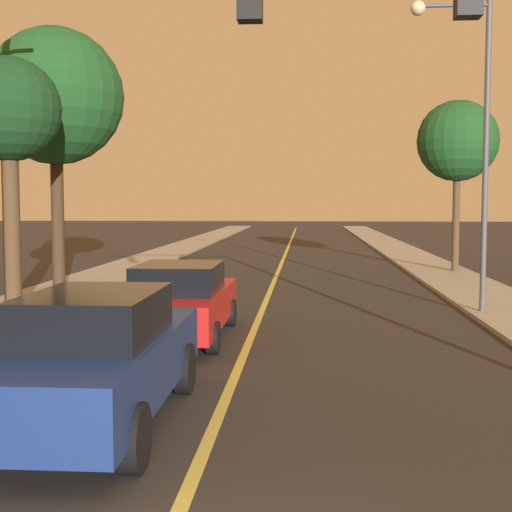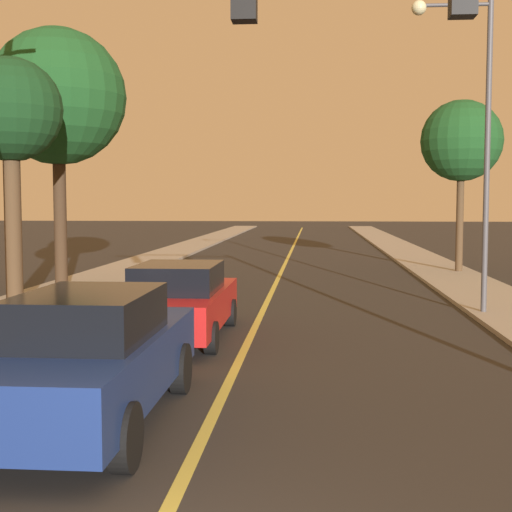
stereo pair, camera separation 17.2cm
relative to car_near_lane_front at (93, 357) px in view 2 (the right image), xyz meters
The scene contains 10 objects.
road_surface 31.76m from the car_near_lane_front, 87.39° to the left, with size 10.33×80.00×0.01m.
sidewalk_left 32.11m from the car_near_lane_front, 98.90° to the left, with size 2.50×80.00×0.12m.
sidewalk_right 32.68m from the car_near_lane_front, 76.08° to the left, with size 2.50×80.00×0.12m.
car_near_lane_front is the anchor object (origin of this frame).
car_near_lane_second 5.79m from the car_near_lane_front, 90.00° to the left, with size 1.97×4.87×1.57m.
traffic_signal_mast 6.32m from the car_near_lane_front, ahead, with size 6.15×0.42×6.31m.
streetlamp_right 12.04m from the car_near_lane_front, 54.83° to the left, with size 1.95×0.36×7.60m.
tree_left_near 14.29m from the car_near_lane_front, 111.62° to the left, with size 4.07×4.07×7.89m.
tree_left_far 10.62m from the car_near_lane_front, 118.88° to the left, with size 2.56×2.56×6.27m.
tree_right_near 21.90m from the car_near_lane_front, 66.89° to the left, with size 3.15×3.15×6.65m.
Camera 2 is at (1.32, -4.35, 2.83)m, focal length 50.00 mm.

